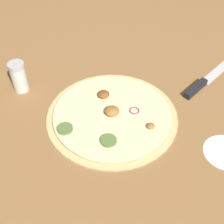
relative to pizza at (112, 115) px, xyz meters
name	(u,v)px	position (x,y,z in m)	size (l,w,h in m)	color
ground_plane	(112,117)	(0.00, 0.00, -0.01)	(3.00, 3.00, 0.00)	olive
pizza	(112,115)	(0.00, 0.00, 0.00)	(0.36, 0.36, 0.03)	#D6B77A
knife	(202,84)	(0.06, -0.30, 0.00)	(0.16, 0.24, 0.02)	silver
spice_jar	(19,77)	(0.18, 0.23, 0.04)	(0.05, 0.05, 0.09)	silver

